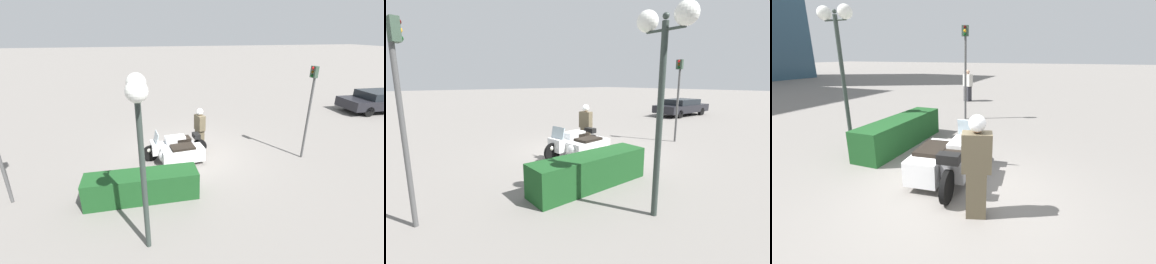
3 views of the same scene
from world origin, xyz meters
The scene contains 8 objects.
ground_plane centered at (0.00, 0.00, 0.00)m, with size 160.00×160.00×0.00m, color slate.
police_motorcycle centered at (0.76, 0.55, 0.46)m, with size 2.62×1.31×1.15m.
officer_rider centered at (-0.39, -0.49, 0.92)m, with size 0.41×0.54×1.74m.
hedge_bush_curbside centered at (2.13, 2.69, 0.42)m, with size 3.30×0.82×0.84m, color #19471E.
twin_lamp_post centered at (2.07, 4.59, 3.21)m, with size 0.40×1.18×3.95m.
traffic_light_near centered at (5.88, 2.07, 2.40)m, with size 0.22×0.28×3.69m.
traffic_light_far centered at (-4.12, 1.27, 2.33)m, with size 0.23×0.27×3.56m.
parked_car_background centered at (-12.63, -3.37, 0.69)m, with size 4.85×2.07×1.29m.
Camera 2 is at (6.23, 7.38, 2.66)m, focal length 24.00 mm.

